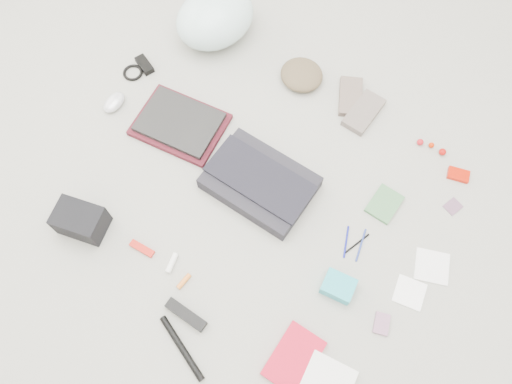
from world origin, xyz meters
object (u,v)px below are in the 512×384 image
Objects in this scene: book_red at (294,358)px; accordion_wallet at (338,286)px; messenger_bag at (260,183)px; bike_helmet at (215,18)px; laptop at (179,122)px; camera_bag at (81,220)px.

book_red is 0.29m from accordion_wallet.
bike_helmet is at bearing 138.59° from messenger_bag.
messenger_bag reaches higher than laptop.
accordion_wallet is at bearing 4.45° from camera_bag.
messenger_bag reaches higher than book_red.
laptop is 1.51× the size of book_red.
bike_helmet is 2.08× the size of camera_bag.
messenger_bag is at bearing -25.11° from bike_helmet.
camera_bag is 0.91m from book_red.
messenger_bag is at bearing 150.19° from accordion_wallet.
bike_helmet is at bearing 137.82° from accordion_wallet.
messenger_bag is 1.90× the size of book_red.
messenger_bag reaches higher than accordion_wallet.
bike_helmet is 3.29× the size of accordion_wallet.
laptop is 1.81× the size of camera_bag.
camera_bag is (-0.03, -0.55, 0.02)m from laptop.
bike_helmet is (-0.58, 0.52, 0.08)m from messenger_bag.
book_red is at bearing -13.07° from camera_bag.
messenger_bag is 0.43m from laptop.
bike_helmet is at bearing 81.67° from camera_bag.
book_red is (0.45, -0.47, -0.02)m from messenger_bag.
camera_bag is at bearing -178.40° from book_red.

